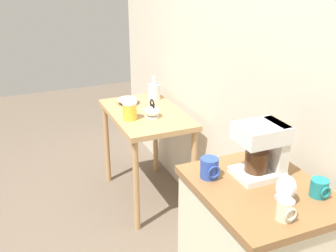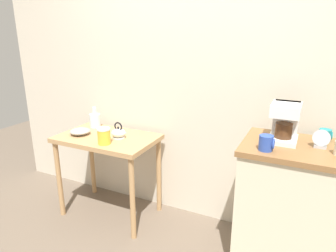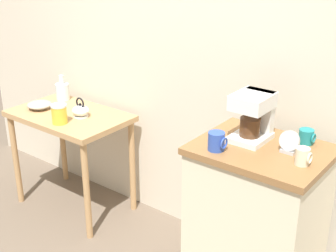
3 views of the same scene
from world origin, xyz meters
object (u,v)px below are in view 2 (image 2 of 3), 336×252
Objects in this scene: canister_enamel at (104,136)px; table_clock at (321,140)px; mug_blue at (266,143)px; mug_dark_teal at (325,135)px; teakettle at (119,133)px; bowl_stoneware at (80,131)px; coffee_maker at (285,120)px; glass_carafe_vase at (95,120)px.

table_clock is (1.56, 0.17, 0.16)m from canister_enamel.
mug_dark_teal is (0.33, 0.36, -0.01)m from mug_blue.
mug_blue is 0.82× the size of table_clock.
canister_enamel is at bearing 178.84° from mug_blue.
teakettle is 1.52× the size of mug_blue.
canister_enamel is 1.27m from mug_blue.
coffee_maker is at bearing 3.98° from bowl_stoneware.
bowl_stoneware is 0.68× the size of coffee_maker.
bowl_stoneware is 1.32× the size of canister_enamel.
mug_dark_teal is 0.16m from table_clock.
table_clock is (0.30, 0.20, 0.00)m from mug_blue.
bowl_stoneware is 0.91× the size of glass_carafe_vase.
mug_blue is 1.15× the size of mug_dark_teal.
bowl_stoneware is at bearing 164.25° from canister_enamel.
mug_dark_teal reaches higher than glass_carafe_vase.
coffee_maker reaches higher than bowl_stoneware.
teakettle reaches higher than canister_enamel.
glass_carafe_vase is at bearing 136.94° from canister_enamel.
teakettle is at bearing 11.60° from bowl_stoneware.
mug_dark_teal is at bearing 6.97° from bowl_stoneware.
table_clock is at bearing -99.63° from mug_dark_teal.
canister_enamel is at bearing -15.75° from bowl_stoneware.
bowl_stoneware is 1.51× the size of table_clock.
bowl_stoneware is 1.95m from mug_dark_teal.
mug_dark_teal is (1.56, 0.16, 0.17)m from teakettle.
teakettle is 1.75× the size of mug_dark_teal.
teakettle is 1.34m from coffee_maker.
bowl_stoneware is 1.84× the size of mug_blue.
teakettle is 0.76× the size of glass_carafe_vase.
coffee_maker reaches higher than mug_dark_teal.
teakettle is (0.36, 0.07, 0.01)m from bowl_stoneware.
bowl_stoneware is at bearing -168.40° from teakettle.
glass_carafe_vase is 1.67m from mug_blue.
coffee_maker is (1.70, -0.13, 0.25)m from glass_carafe_vase.
bowl_stoneware is at bearing 175.69° from mug_blue.
coffee_maker reaches higher than mug_blue.
coffee_maker is 0.25m from table_clock.
coffee_maker is at bearing 169.99° from table_clock.
mug_dark_teal is (1.95, -0.01, 0.14)m from glass_carafe_vase.
bowl_stoneware is at bearing -176.02° from coffee_maker.
coffee_maker reaches higher than table_clock.
canister_enamel reaches higher than bowl_stoneware.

